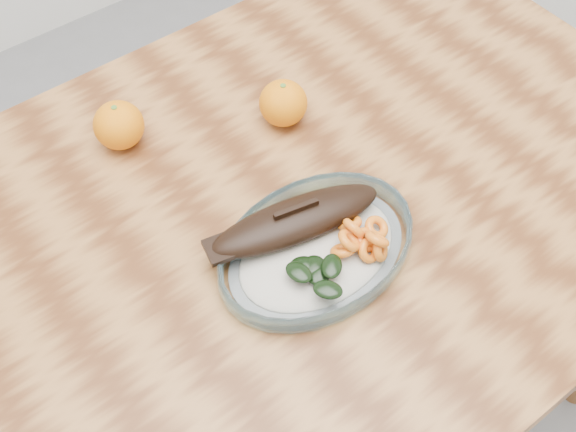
{
  "coord_description": "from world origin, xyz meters",
  "views": [
    {
      "loc": [
        -0.36,
        -0.47,
        1.52
      ],
      "look_at": [
        -0.02,
        -0.02,
        0.77
      ],
      "focal_mm": 45.0,
      "sensor_mm": 36.0,
      "label": 1
    }
  ],
  "objects_px": {
    "orange_left": "(119,125)",
    "orange_right": "(283,103)",
    "dining_table": "(289,247)",
    "plated_meal": "(316,246)"
  },
  "relations": [
    {
      "from": "dining_table",
      "to": "orange_right",
      "type": "xyz_separation_m",
      "value": [
        0.09,
        0.13,
        0.13
      ]
    },
    {
      "from": "dining_table",
      "to": "plated_meal",
      "type": "xyz_separation_m",
      "value": [
        -0.02,
        -0.08,
        0.12
      ]
    },
    {
      "from": "dining_table",
      "to": "orange_left",
      "type": "relative_size",
      "value": 16.84
    },
    {
      "from": "dining_table",
      "to": "orange_left",
      "type": "height_order",
      "value": "orange_left"
    },
    {
      "from": "orange_left",
      "to": "orange_right",
      "type": "xyz_separation_m",
      "value": [
        0.21,
        -0.1,
        -0.0
      ]
    },
    {
      "from": "orange_right",
      "to": "orange_left",
      "type": "bearing_deg",
      "value": 153.72
    },
    {
      "from": "plated_meal",
      "to": "orange_right",
      "type": "xyz_separation_m",
      "value": [
        0.11,
        0.21,
        0.02
      ]
    },
    {
      "from": "orange_right",
      "to": "dining_table",
      "type": "bearing_deg",
      "value": -124.31
    },
    {
      "from": "plated_meal",
      "to": "orange_right",
      "type": "height_order",
      "value": "plated_meal"
    },
    {
      "from": "orange_left",
      "to": "dining_table",
      "type": "bearing_deg",
      "value": -63.04
    }
  ]
}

